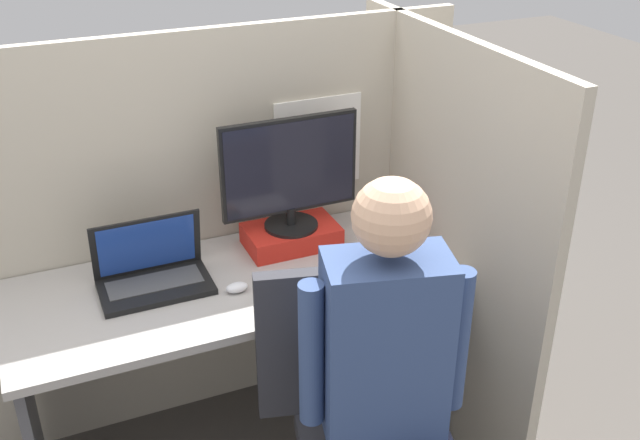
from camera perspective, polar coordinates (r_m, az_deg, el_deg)
The scene contains 11 objects.
cubicle_panel_back at distance 2.84m, azimuth -8.57°, elevation -0.93°, with size 2.01×0.05×1.53m.
cubicle_panel_right at distance 2.79m, azimuth 9.17°, elevation -1.55°, with size 0.04×1.24×1.53m.
desk at distance 2.67m, azimuth -6.39°, elevation -7.87°, with size 1.51×0.62×0.75m.
paper_box at distance 2.74m, azimuth -2.20°, elevation -1.20°, with size 0.33×0.20×0.08m.
monitor at distance 2.63m, azimuth -2.32°, elevation 3.69°, with size 0.50×0.19×0.41m.
laptop at distance 2.55m, azimuth -12.61°, elevation -4.03°, with size 0.37×0.22×0.23m.
mouse at distance 2.49m, azimuth -6.34°, elevation -5.14°, with size 0.07×0.05×0.03m.
stapler at distance 2.79m, azimuth 6.18°, elevation -1.02°, with size 0.05×0.12×0.05m.
carrot_toy at distance 2.42m, azimuth -2.10°, elevation -5.73°, with size 0.05×0.14×0.05m.
office_chair at distance 2.37m, azimuth 2.95°, elevation -15.24°, with size 0.56×0.61×0.96m.
person at distance 2.10m, azimuth 5.95°, elevation -11.81°, with size 0.47×0.51×1.35m.
Camera 1 is at (-0.58, -1.79, 2.10)m, focal length 42.00 mm.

